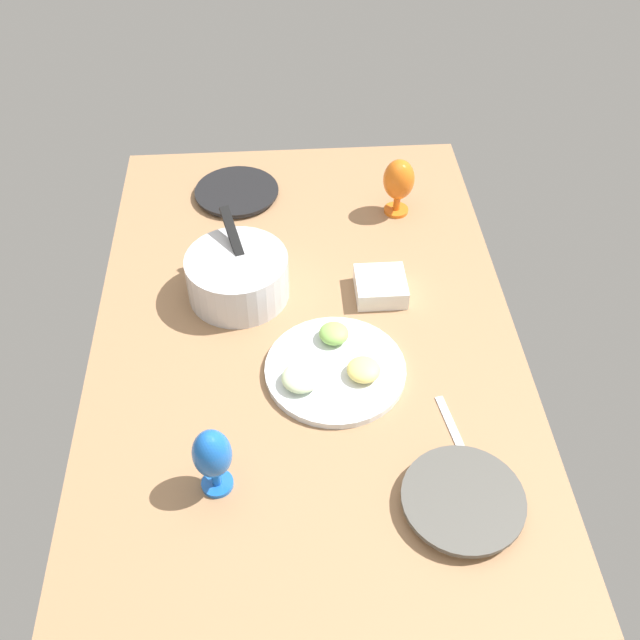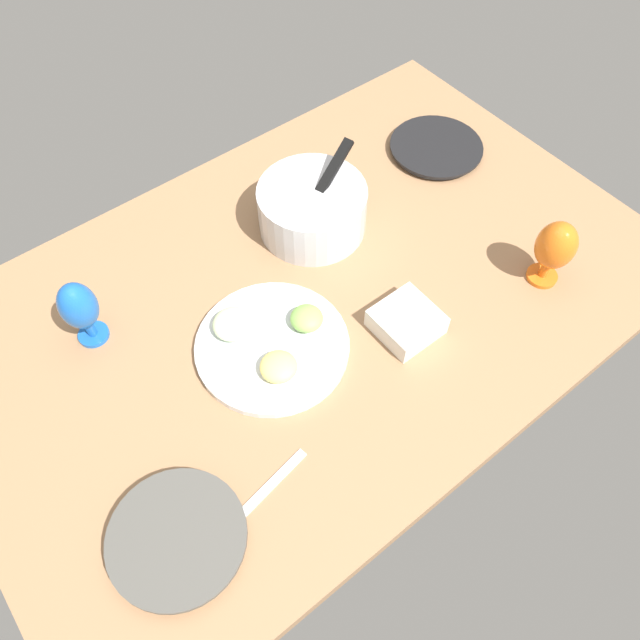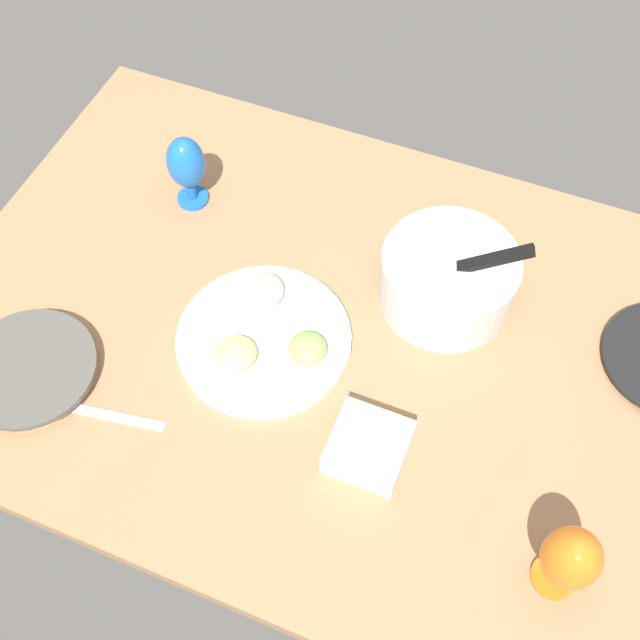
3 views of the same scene
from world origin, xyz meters
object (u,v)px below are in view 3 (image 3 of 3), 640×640
(mixing_bowl, at_px, (448,277))
(square_bowl_white, at_px, (369,446))
(dinner_plate_left, at_px, (30,370))
(hurricane_glass_orange, at_px, (570,559))
(hurricane_glass_blue, at_px, (186,165))
(fruit_platter, at_px, (264,335))

(mixing_bowl, relative_size, square_bowl_white, 2.09)
(dinner_plate_left, relative_size, hurricane_glass_orange, 1.44)
(dinner_plate_left, xyz_separation_m, square_bowl_white, (0.63, 0.09, 0.01))
(mixing_bowl, distance_m, hurricane_glass_orange, 0.56)
(mixing_bowl, height_order, hurricane_glass_blue, mixing_bowl)
(dinner_plate_left, relative_size, square_bowl_white, 1.93)
(square_bowl_white, bearing_deg, dinner_plate_left, -172.06)
(hurricane_glass_orange, distance_m, hurricane_glass_blue, 1.02)
(fruit_platter, relative_size, hurricane_glass_blue, 1.92)
(hurricane_glass_blue, bearing_deg, mixing_bowl, -3.99)
(hurricane_glass_orange, distance_m, square_bowl_white, 0.36)
(dinner_plate_left, height_order, hurricane_glass_orange, hurricane_glass_orange)
(mixing_bowl, xyz_separation_m, fruit_platter, (-0.28, -0.22, -0.05))
(hurricane_glass_orange, xyz_separation_m, hurricane_glass_blue, (-0.89, 0.49, -0.00))
(dinner_plate_left, distance_m, hurricane_glass_orange, 0.97)
(fruit_platter, distance_m, hurricane_glass_orange, 0.65)
(fruit_platter, bearing_deg, hurricane_glass_orange, -20.96)
(mixing_bowl, distance_m, square_bowl_white, 0.37)
(dinner_plate_left, bearing_deg, square_bowl_white, 7.94)
(hurricane_glass_blue, height_order, square_bowl_white, hurricane_glass_blue)
(mixing_bowl, height_order, fruit_platter, mixing_bowl)
(dinner_plate_left, relative_size, fruit_platter, 0.75)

